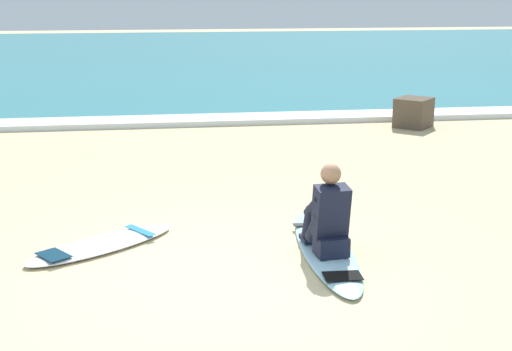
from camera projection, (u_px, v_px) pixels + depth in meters
ground_plane at (222, 278)px, 6.94m from camera, size 80.00×80.00×0.00m
sea at (169, 57)px, 27.81m from camera, size 80.00×28.00×0.10m
breaking_foam at (185, 121)px, 14.70m from camera, size 80.00×0.90×0.11m
surfboard_main at (326, 249)px, 7.61m from camera, size 0.62×2.56×0.08m
surfer_seated at (328, 218)px, 7.36m from camera, size 0.41×0.73×0.95m
surfboard_spare_near at (102, 245)px, 7.75m from camera, size 1.76×1.49×0.08m
shoreline_rock at (414, 113)px, 14.25m from camera, size 0.90×0.90×0.58m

